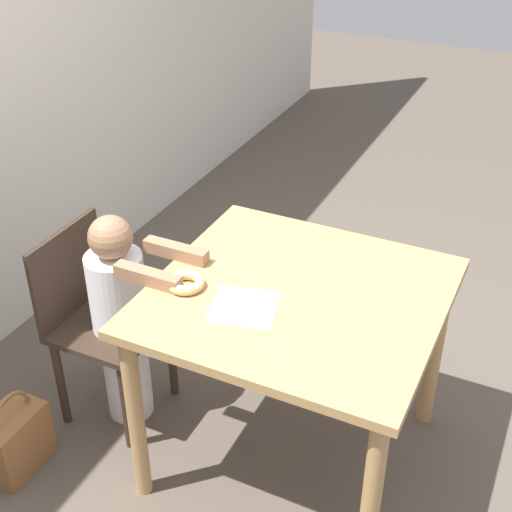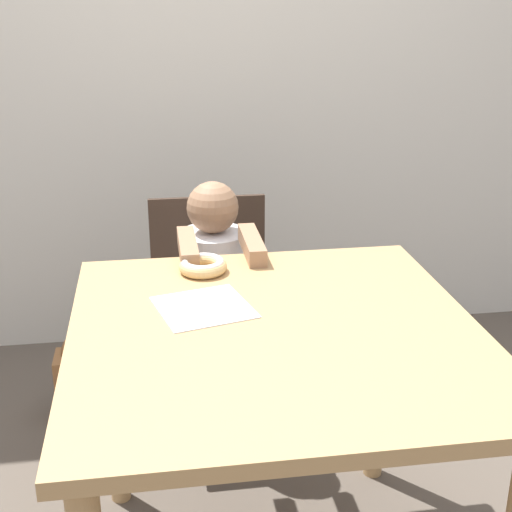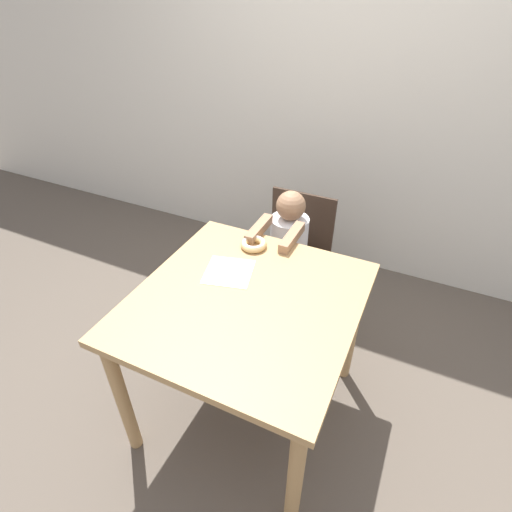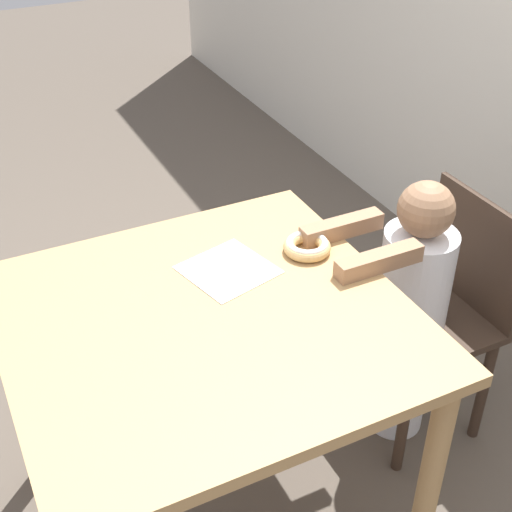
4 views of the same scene
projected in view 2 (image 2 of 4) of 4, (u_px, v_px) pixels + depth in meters
name	position (u px, v px, depth m)	size (l,w,h in m)	color
wall_back	(210.00, 53.00, 2.90)	(8.00, 0.05, 2.50)	silver
dining_table	(275.00, 371.00, 1.67)	(0.94, 0.97, 0.77)	tan
chair	(212.00, 312.00, 2.48)	(0.41, 0.38, 0.82)	#38281E
child_figure	(215.00, 315.00, 2.36)	(0.24, 0.45, 0.93)	white
donut	(203.00, 265.00, 1.93)	(0.13, 0.13, 0.04)	#DBB270
napkin	(204.00, 307.00, 1.72)	(0.26, 0.26, 0.00)	white
handbag	(93.00, 382.00, 2.63)	(0.26, 0.14, 0.36)	brown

